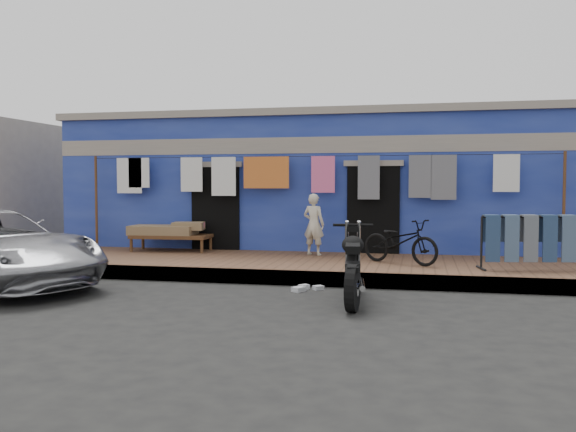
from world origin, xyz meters
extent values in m
plane|color=black|center=(0.00, 0.00, 0.00)|extent=(80.00, 80.00, 0.00)
cube|color=brown|center=(0.00, 3.00, 0.12)|extent=(28.00, 3.00, 0.25)
cube|color=gray|center=(0.00, 1.55, 0.12)|extent=(28.00, 0.10, 0.25)
cube|color=navy|center=(0.00, 7.00, 1.60)|extent=(12.00, 5.00, 3.20)
cube|color=#9E9384|center=(0.00, 4.56, 2.55)|extent=(12.00, 0.14, 0.35)
cube|color=#9E9384|center=(0.00, 7.00, 3.28)|extent=(12.20, 5.20, 0.16)
cube|color=black|center=(-2.20, 4.48, 1.05)|extent=(1.10, 0.10, 2.10)
cube|color=black|center=(1.30, 4.48, 1.05)|extent=(1.10, 0.10, 2.10)
cylinder|color=brown|center=(-5.00, 4.25, 1.30)|extent=(0.06, 0.06, 2.10)
cylinder|color=brown|center=(5.00, 4.25, 1.30)|extent=(0.06, 0.06, 2.10)
cylinder|color=black|center=(0.00, 4.25, 2.30)|extent=(10.00, 0.01, 0.01)
cube|color=silver|center=(-4.17, 4.25, 1.90)|extent=(0.60, 0.02, 0.79)
cube|color=silver|center=(-3.93, 4.25, 1.97)|extent=(0.50, 0.02, 0.67)
cube|color=silver|center=(-2.67, 4.25, 1.92)|extent=(0.50, 0.02, 0.75)
cube|color=silver|center=(-1.93, 4.25, 1.88)|extent=(0.55, 0.02, 0.84)
cube|color=#CC4C26|center=(-0.97, 4.25, 1.96)|extent=(1.00, 0.02, 0.68)
cube|color=#E25C92|center=(0.26, 4.25, 1.92)|extent=(0.50, 0.02, 0.77)
cube|color=slate|center=(1.22, 4.25, 1.85)|extent=(0.45, 0.02, 0.91)
cube|color=slate|center=(2.26, 4.25, 1.87)|extent=(0.45, 0.02, 0.87)
cube|color=slate|center=(2.73, 4.25, 1.85)|extent=(0.50, 0.02, 0.90)
cube|color=silver|center=(3.93, 4.25, 1.93)|extent=(0.50, 0.02, 0.74)
imported|color=beige|center=(0.13, 3.86, 0.88)|extent=(0.53, 0.43, 1.27)
imported|color=black|center=(1.92, 2.86, 0.75)|extent=(1.62, 1.27, 1.01)
cube|color=silver|center=(0.68, 1.20, 0.04)|extent=(0.20, 0.20, 0.07)
cube|color=silver|center=(0.44, 1.20, 0.04)|extent=(0.19, 0.20, 0.08)
cube|color=silver|center=(0.40, 0.97, 0.04)|extent=(0.23, 0.24, 0.08)
camera|label=1|loc=(2.29, -8.44, 1.71)|focal=38.00mm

